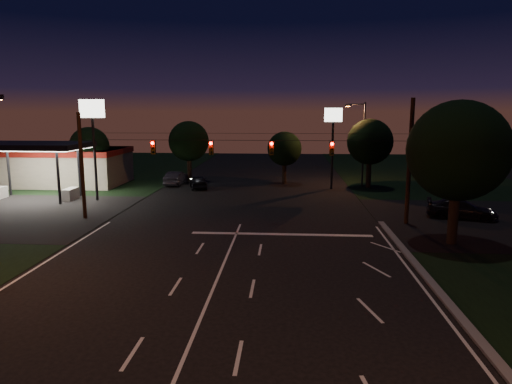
# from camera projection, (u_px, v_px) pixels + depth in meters

# --- Properties ---
(ground) EXTENTS (140.00, 140.00, 0.00)m
(ground) POSITION_uv_depth(u_px,v_px,m) (206.00, 305.00, 19.21)
(ground) COLOR black
(ground) RESTS_ON ground
(stop_bar) EXTENTS (12.00, 0.50, 0.01)m
(stop_bar) POSITION_uv_depth(u_px,v_px,m) (281.00, 234.00, 30.30)
(stop_bar) COLOR silver
(stop_bar) RESTS_ON ground
(utility_pole_right) EXTENTS (0.30, 0.30, 9.00)m
(utility_pole_right) POSITION_uv_depth(u_px,v_px,m) (406.00, 224.00, 33.13)
(utility_pole_right) COLOR black
(utility_pole_right) RESTS_ON ground
(utility_pole_left) EXTENTS (0.28, 0.28, 8.00)m
(utility_pole_left) POSITION_uv_depth(u_px,v_px,m) (85.00, 219.00, 34.77)
(utility_pole_left) COLOR black
(utility_pole_left) RESTS_ON ground
(signal_span) EXTENTS (24.00, 0.40, 1.56)m
(signal_span) POSITION_uv_depth(u_px,v_px,m) (241.00, 147.00, 32.95)
(signal_span) COLOR black
(signal_span) RESTS_ON ground
(gas_station) EXTENTS (14.20, 16.10, 5.25)m
(gas_station) POSITION_uv_depth(u_px,v_px,m) (58.00, 164.00, 50.14)
(gas_station) COLOR gray
(gas_station) RESTS_ON ground
(pole_sign_left_near) EXTENTS (2.20, 0.30, 9.10)m
(pole_sign_left_near) POSITION_uv_depth(u_px,v_px,m) (93.00, 124.00, 40.56)
(pole_sign_left_near) COLOR black
(pole_sign_left_near) RESTS_ON ground
(pole_sign_right) EXTENTS (1.80, 0.30, 8.40)m
(pole_sign_right) POSITION_uv_depth(u_px,v_px,m) (333.00, 129.00, 47.05)
(pole_sign_right) COLOR black
(pole_sign_right) RESTS_ON ground
(street_light_right_far) EXTENTS (2.20, 0.35, 9.00)m
(street_light_right_far) POSITION_uv_depth(u_px,v_px,m) (361.00, 138.00, 48.96)
(street_light_right_far) COLOR black
(street_light_right_far) RESTS_ON ground
(tree_right_near) EXTENTS (6.00, 6.00, 8.76)m
(tree_right_near) POSITION_uv_depth(u_px,v_px,m) (458.00, 152.00, 27.28)
(tree_right_near) COLOR black
(tree_right_near) RESTS_ON ground
(tree_far_a) EXTENTS (4.20, 4.20, 6.42)m
(tree_far_a) POSITION_uv_depth(u_px,v_px,m) (90.00, 147.00, 49.28)
(tree_far_a) COLOR black
(tree_far_a) RESTS_ON ground
(tree_far_b) EXTENTS (4.60, 4.60, 6.98)m
(tree_far_b) POSITION_uv_depth(u_px,v_px,m) (189.00, 142.00, 52.47)
(tree_far_b) COLOR black
(tree_far_b) RESTS_ON ground
(tree_far_c) EXTENTS (3.80, 3.80, 5.86)m
(tree_far_c) POSITION_uv_depth(u_px,v_px,m) (285.00, 149.00, 50.84)
(tree_far_c) COLOR black
(tree_far_c) RESTS_ON ground
(tree_far_d) EXTENTS (4.80, 4.80, 7.30)m
(tree_far_d) POSITION_uv_depth(u_px,v_px,m) (370.00, 142.00, 48.13)
(tree_far_d) COLOR black
(tree_far_d) RESTS_ON ground
(tree_far_e) EXTENTS (4.00, 4.00, 6.18)m
(tree_far_e) POSITION_uv_depth(u_px,v_px,m) (454.00, 151.00, 45.72)
(tree_far_e) COLOR black
(tree_far_e) RESTS_ON ground
(car_oncoming_a) EXTENTS (2.69, 4.38, 1.39)m
(car_oncoming_a) POSITION_uv_depth(u_px,v_px,m) (198.00, 182.00, 48.24)
(car_oncoming_a) COLOR black
(car_oncoming_a) RESTS_ON ground
(car_oncoming_b) EXTENTS (1.79, 4.58, 1.48)m
(car_oncoming_b) POSITION_uv_depth(u_px,v_px,m) (176.00, 178.00, 50.63)
(car_oncoming_b) COLOR black
(car_oncoming_b) RESTS_ON ground
(car_cross) EXTENTS (5.42, 3.37, 1.47)m
(car_cross) POSITION_uv_depth(u_px,v_px,m) (462.00, 209.00, 34.60)
(car_cross) COLOR black
(car_cross) RESTS_ON ground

